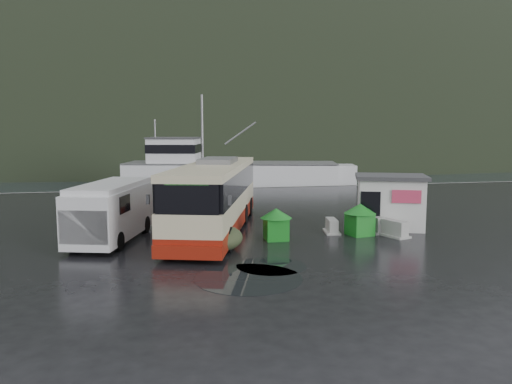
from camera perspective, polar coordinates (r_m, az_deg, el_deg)
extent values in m
plane|color=black|center=(24.59, -2.33, -5.08)|extent=(160.00, 160.00, 0.00)
cube|color=black|center=(133.89, -9.73, 4.84)|extent=(300.00, 180.00, 0.02)
cube|color=#999993|center=(44.20, -6.38, 0.35)|extent=(160.00, 0.60, 1.50)
ellipsoid|color=black|center=(274.13, -8.47, 6.00)|extent=(780.00, 540.00, 570.00)
cylinder|color=black|center=(17.81, -0.86, -9.83)|extent=(3.84, 3.84, 0.01)
cylinder|color=black|center=(19.36, 1.76, -8.44)|extent=(2.71, 2.71, 0.01)
cylinder|color=black|center=(29.59, 15.66, -3.24)|extent=(3.32, 3.32, 0.01)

